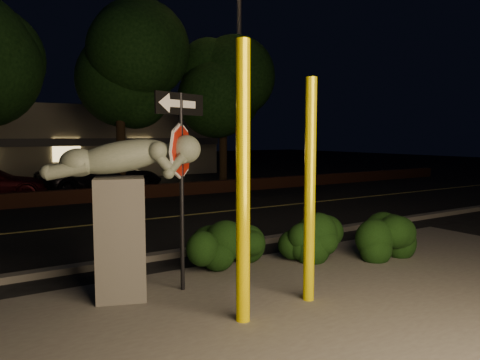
% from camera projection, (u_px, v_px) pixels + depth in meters
% --- Properties ---
extents(ground, '(90.00, 90.00, 0.00)m').
position_uv_depth(ground, '(75.00, 209.00, 14.99)').
color(ground, black).
rests_on(ground, ground).
extents(patio, '(14.00, 6.00, 0.02)m').
position_uv_depth(patio, '(293.00, 327.00, 5.79)').
color(patio, '#4C4944').
rests_on(patio, ground).
extents(road, '(80.00, 8.00, 0.01)m').
position_uv_depth(road, '(102.00, 224.00, 12.48)').
color(road, black).
rests_on(road, ground).
extents(lane_marking, '(80.00, 0.12, 0.00)m').
position_uv_depth(lane_marking, '(102.00, 224.00, 12.48)').
color(lane_marking, '#D0BE53').
rests_on(lane_marking, road).
extents(curb, '(80.00, 0.25, 0.12)m').
position_uv_depth(curb, '(165.00, 255.00, 9.04)').
color(curb, '#4C4944').
rests_on(curb, ground).
extents(brick_wall, '(40.00, 0.35, 0.50)m').
position_uv_depth(brick_wall, '(65.00, 197.00, 16.06)').
color(brick_wall, '#4B2618').
rests_on(brick_wall, ground).
extents(parking_lot, '(40.00, 12.00, 0.01)m').
position_uv_depth(parking_lot, '(37.00, 188.00, 20.85)').
color(parking_lot, black).
rests_on(parking_lot, ground).
extents(building, '(22.00, 10.20, 4.00)m').
position_uv_depth(building, '(11.00, 141.00, 27.35)').
color(building, slate).
rests_on(building, ground).
extents(tree_far_c, '(4.80, 4.80, 7.84)m').
position_uv_depth(tree_far_c, '(119.00, 50.00, 18.14)').
color(tree_far_c, black).
rests_on(tree_far_c, ground).
extents(tree_far_d, '(4.40, 4.40, 7.42)m').
position_uv_depth(tree_far_d, '(223.00, 68.00, 21.27)').
color(tree_far_d, black).
rests_on(tree_far_d, ground).
extents(yellow_pole_left, '(0.18, 0.18, 3.54)m').
position_uv_depth(yellow_pole_left, '(243.00, 184.00, 5.80)').
color(yellow_pole_left, '#FEE200').
rests_on(yellow_pole_left, ground).
extents(yellow_pole_right, '(0.16, 0.16, 3.18)m').
position_uv_depth(yellow_pole_right, '(310.00, 191.00, 6.57)').
color(yellow_pole_right, '#E1CF06').
rests_on(yellow_pole_right, ground).
extents(signpost, '(0.95, 0.40, 3.00)m').
position_uv_depth(signpost, '(181.00, 152.00, 6.96)').
color(signpost, black).
rests_on(signpost, ground).
extents(sculpture, '(2.19, 1.25, 2.38)m').
position_uv_depth(sculpture, '(123.00, 199.00, 6.71)').
color(sculpture, '#4C4944').
rests_on(sculpture, ground).
extents(hedge_center, '(1.91, 1.42, 0.90)m').
position_uv_depth(hedge_center, '(223.00, 242.00, 8.47)').
color(hedge_center, black).
rests_on(hedge_center, ground).
extents(hedge_right, '(1.76, 1.33, 1.03)m').
position_uv_depth(hedge_right, '(309.00, 233.00, 8.91)').
color(hedge_right, black).
rests_on(hedge_right, ground).
extents(hedge_far_right, '(1.35, 0.87, 0.92)m').
position_uv_depth(hedge_far_right, '(382.00, 234.00, 9.10)').
color(hedge_far_right, black).
rests_on(hedge_far_right, ground).
extents(streetlight, '(1.49, 0.63, 10.15)m').
position_uv_depth(streetlight, '(236.00, 53.00, 20.91)').
color(streetlight, '#535258').
rests_on(streetlight, ground).
extents(parked_car_dark, '(5.17, 2.82, 1.38)m').
position_uv_depth(parked_car_dark, '(102.00, 177.00, 19.04)').
color(parked_car_dark, black).
rests_on(parked_car_dark, ground).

